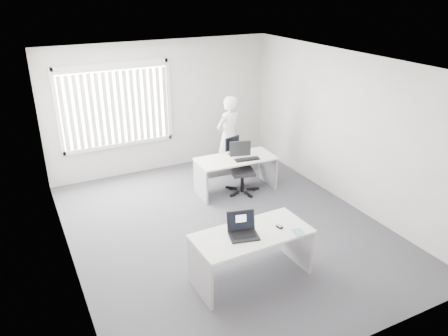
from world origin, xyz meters
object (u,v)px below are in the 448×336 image
desk_near (252,246)px  monitor (232,145)px  laptop (244,227)px  office_chair (242,177)px  desk_far (236,167)px  person (229,136)px

desk_near → monitor: bearing=65.6°
laptop → office_chair: bearing=75.5°
office_chair → desk_near: bearing=-101.8°
laptop → desk_far: bearing=77.9°
desk_near → desk_far: 2.82m
office_chair → person: size_ratio=0.58×
desk_near → office_chair: (1.24, 2.51, -0.23)m
laptop → monitor: size_ratio=1.07×
desk_far → monitor: monitor is taller
laptop → monitor: bearing=79.1°
desk_far → laptop: (-1.29, -2.63, 0.39)m
office_chair → monitor: size_ratio=2.76×
office_chair → monitor: (-0.06, 0.30, 0.57)m
office_chair → monitor: 0.65m
monitor → desk_far: bearing=-115.2°
desk_far → office_chair: size_ratio=1.56×
desk_near → office_chair: size_ratio=1.65×
office_chair → laptop: laptop is taller
person → laptop: size_ratio=4.44×
monitor → office_chair: bearing=-94.5°
monitor → desk_near: bearing=-128.3°
desk_near → person: 3.72m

